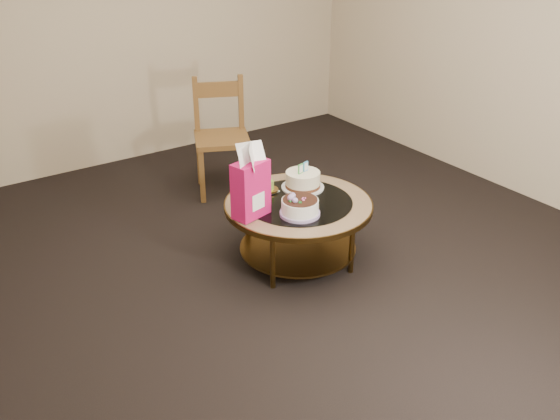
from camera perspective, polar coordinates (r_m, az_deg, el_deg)
ground at (r=4.48m, az=1.62°, el=-4.48°), size 5.00×5.00×0.00m
room_walls at (r=3.90m, az=1.91°, el=15.25°), size 4.52×5.02×2.61m
coffee_table at (r=4.29m, az=1.68°, el=-0.16°), size 1.02×1.02×0.46m
decorated_cake at (r=4.05m, az=1.81°, el=0.20°), size 0.27×0.27×0.15m
cream_cake at (r=4.43m, az=2.10°, el=2.73°), size 0.30×0.30×0.19m
gift_bag at (r=3.97m, az=-2.71°, el=2.59°), size 0.27×0.22×0.48m
pillar_candle at (r=4.39m, az=-0.96°, el=2.06°), size 0.12×0.12×0.09m
dining_chair at (r=5.37m, az=-5.38°, el=6.75°), size 0.60×0.60×0.97m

